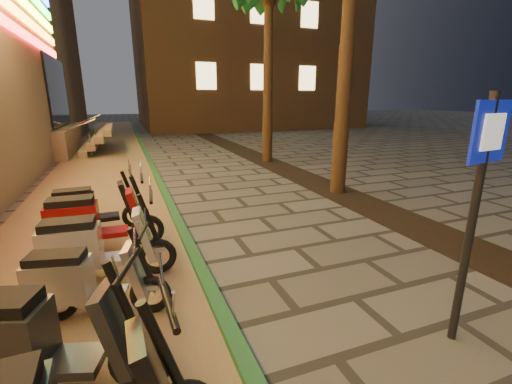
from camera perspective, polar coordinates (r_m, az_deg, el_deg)
name	(u,v)px	position (r m, az deg, el deg)	size (l,w,h in m)	color
parking_strip	(99,187)	(11.04, -24.67, 0.78)	(3.40, 60.00, 0.01)	#8C7251
green_curb	(159,181)	(11.04, -15.90, 1.84)	(0.18, 60.00, 0.10)	#235E33
planting_strip	(388,214)	(8.25, 21.16, -3.43)	(1.20, 40.00, 0.02)	black
palm_d	(269,0)	(14.23, 2.12, 29.30)	(2.97, 3.02, 7.16)	#472D19
pedestrian_sign	(479,190)	(3.93, 33.13, 0.35)	(0.57, 0.12, 2.59)	black
scooter_7	(35,340)	(3.66, -32.96, -20.03)	(1.79, 0.96, 1.27)	black
scooter_8	(82,282)	(4.55, -27.00, -13.17)	(1.58, 0.73, 1.11)	black
scooter_9	(93,247)	(5.29, -25.52, -8.23)	(1.78, 0.62, 1.25)	black
scooter_10	(92,221)	(6.30, -25.68, -4.41)	(1.82, 0.64, 1.28)	black
scooter_11	(90,208)	(7.18, -25.94, -2.46)	(1.68, 0.59, 1.19)	black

